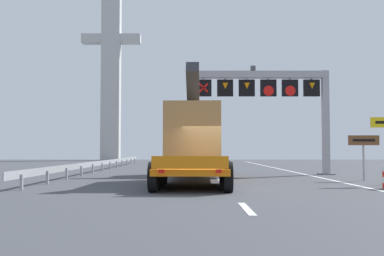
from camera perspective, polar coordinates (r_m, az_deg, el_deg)
The scene contains 8 objects.
ground at distance 18.12m, azimuth 2.74°, elevation -7.57°, with size 112.00×112.00×0.00m, color #424449.
lane_markings at distance 48.74m, azimuth 1.66°, elevation -4.53°, with size 0.20×75.92×0.01m.
edge_line_right at distance 30.89m, azimuth 13.26°, elevation -5.49°, with size 0.20×63.00×0.01m, color silver.
overhead_lane_gantry at distance 29.46m, azimuth 10.11°, elevation 4.43°, with size 9.16×0.90×6.81m.
heavy_haul_truck_orange at distance 24.05m, azimuth 0.30°, elevation -1.64°, with size 3.30×14.11×5.30m.
tourist_info_sign_brown at distance 24.55m, azimuth 20.44°, elevation -2.10°, with size 1.54×0.15×2.26m.
guardrail_left at distance 35.61m, azimuth -10.64°, elevation -4.25°, with size 0.13×37.91×0.76m.
bridge_pylon_distant at distance 72.47m, azimuth -9.97°, elevation 8.30°, with size 9.00×2.00×29.95m.
Camera 1 is at (-0.86, -18.04, 1.52)m, focal length 43.15 mm.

